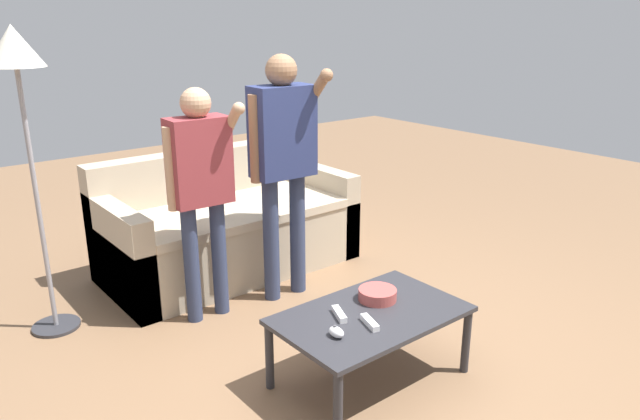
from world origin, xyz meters
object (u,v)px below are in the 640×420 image
(player_left, at_px, (201,178))
(player_center, at_px, (283,150))
(game_remote_nunchuk, at_px, (336,332))
(game_remote_wand_near, at_px, (370,322))
(floor_lamp, at_px, (18,76))
(snack_bowl, at_px, (377,294))
(coffee_table, at_px, (371,321))
(game_remote_wand_far, at_px, (339,314))
(couch, at_px, (227,228))

(player_left, distance_m, player_center, 0.58)
(game_remote_nunchuk, relative_size, player_left, 0.06)
(player_left, bearing_deg, game_remote_wand_near, -80.03)
(floor_lamp, xyz_separation_m, game_remote_wand_near, (1.02, -1.69, -1.11))
(player_left, bearing_deg, snack_bowl, -67.56)
(coffee_table, relative_size, floor_lamp, 0.54)
(coffee_table, xyz_separation_m, floor_lamp, (-1.12, 1.60, 1.17))
(snack_bowl, distance_m, game_remote_wand_far, 0.28)
(game_remote_wand_near, height_order, game_remote_wand_far, same)
(game_remote_nunchuk, height_order, game_remote_wand_near, game_remote_nunchuk)
(floor_lamp, xyz_separation_m, player_left, (0.80, -0.45, -0.61))
(coffee_table, distance_m, floor_lamp, 2.27)
(floor_lamp, height_order, player_left, floor_lamp)
(player_center, bearing_deg, floor_lamp, 159.75)
(player_center, bearing_deg, game_remote_nunchuk, -114.93)
(coffee_table, distance_m, snack_bowl, 0.17)
(couch, distance_m, coffee_table, 1.76)
(game_remote_nunchuk, relative_size, game_remote_wand_near, 0.59)
(coffee_table, relative_size, player_left, 0.67)
(player_center, distance_m, game_remote_wand_near, 1.38)
(snack_bowl, bearing_deg, player_left, 112.44)
(floor_lamp, distance_m, game_remote_wand_far, 2.12)
(snack_bowl, height_order, game_remote_nunchuk, snack_bowl)
(snack_bowl, bearing_deg, player_center, 83.00)
(game_remote_wand_far, bearing_deg, floor_lamp, 122.17)
(player_left, distance_m, game_remote_wand_far, 1.20)
(couch, relative_size, game_remote_wand_near, 12.09)
(floor_lamp, bearing_deg, game_remote_wand_far, -57.83)
(coffee_table, height_order, player_left, player_left)
(coffee_table, bearing_deg, player_left, 105.14)
(couch, bearing_deg, player_left, -129.76)
(couch, xyz_separation_m, game_remote_wand_far, (-0.34, -1.68, 0.09))
(coffee_table, bearing_deg, game_remote_wand_far, 155.21)
(couch, bearing_deg, snack_bowl, -92.11)
(couch, bearing_deg, player_center, -84.52)
(game_remote_wand_far, bearing_deg, snack_bowl, 3.33)
(snack_bowl, relative_size, player_center, 0.13)
(floor_lamp, bearing_deg, player_center, -20.25)
(game_remote_nunchuk, height_order, player_center, player_center)
(snack_bowl, bearing_deg, coffee_table, -145.84)
(couch, xyz_separation_m, coffee_table, (-0.19, -1.75, 0.03))
(game_remote_wand_near, bearing_deg, player_left, 99.97)
(game_remote_wand_near, relative_size, game_remote_wand_far, 1.00)
(couch, height_order, floor_lamp, floor_lamp)
(floor_lamp, height_order, game_remote_wand_far, floor_lamp)
(couch, relative_size, game_remote_nunchuk, 20.55)
(couch, height_order, game_remote_wand_far, couch)
(game_remote_nunchuk, height_order, game_remote_wand_far, game_remote_nunchuk)
(game_remote_wand_near, bearing_deg, game_remote_nunchuk, 174.35)
(couch, relative_size, coffee_table, 1.89)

